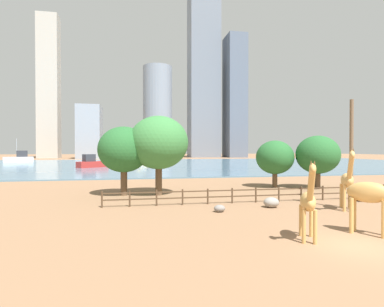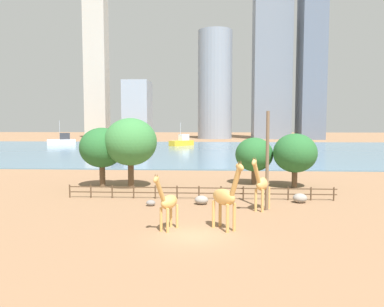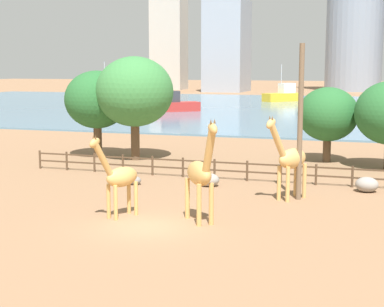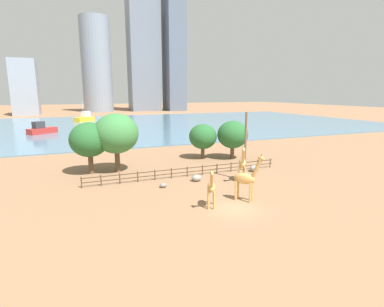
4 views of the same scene
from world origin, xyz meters
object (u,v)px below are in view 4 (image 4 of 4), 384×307
(tree_left_large, at_px, (116,134))
(tree_right_tall, at_px, (89,140))
(boulder_by_pole, at_px, (163,185))
(giraffe_companion, at_px, (211,187))
(boat_tug, at_px, (85,118))
(giraffe_tall, at_px, (246,179))
(boulder_small, at_px, (197,178))
(tree_left_small, at_px, (203,137))
(tree_center_broad, at_px, (233,135))
(boat_sailboat, at_px, (41,129))
(utility_pole, at_px, (245,147))
(boulder_near_fence, at_px, (254,168))
(giraffe_young, at_px, (242,163))

(tree_left_large, height_order, tree_right_tall, tree_left_large)
(boulder_by_pole, xyz_separation_m, tree_left_large, (-3.79, 8.99, 4.99))
(giraffe_companion, relative_size, boat_tug, 0.51)
(boulder_by_pole, distance_m, boat_tug, 86.90)
(giraffe_tall, height_order, tree_right_tall, tree_right_tall)
(boulder_small, bearing_deg, tree_left_small, 62.74)
(tree_left_large, xyz_separation_m, tree_center_broad, (18.68, 1.53, -1.30))
(tree_right_tall, xyz_separation_m, tree_left_small, (17.68, 3.03, -0.95))
(giraffe_tall, bearing_deg, boat_sailboat, 161.73)
(utility_pole, xyz_separation_m, tree_right_tall, (-17.35, 10.41, 0.36))
(boulder_small, relative_size, tree_center_broad, 0.20)
(boulder_near_fence, distance_m, boat_tug, 86.60)
(utility_pole, bearing_deg, giraffe_tall, -120.73)
(tree_right_tall, distance_m, tree_left_small, 17.96)
(utility_pole, distance_m, boulder_small, 7.04)
(giraffe_tall, distance_m, utility_pole, 7.47)
(tree_left_small, distance_m, boat_tug, 75.87)
(giraffe_tall, relative_size, tree_left_small, 0.87)
(giraffe_tall, distance_m, tree_left_small, 20.10)
(giraffe_tall, distance_m, giraffe_companion, 3.98)
(giraffe_tall, relative_size, giraffe_companion, 1.20)
(giraffe_tall, relative_size, giraffe_young, 1.06)
(tree_left_large, relative_size, boat_sailboat, 1.09)
(giraffe_young, height_order, tree_center_broad, tree_center_broad)
(tree_left_large, relative_size, tree_right_tall, 1.16)
(giraffe_tall, distance_m, giraffe_young, 6.82)
(tree_right_tall, bearing_deg, boulder_by_pole, -52.49)
(utility_pole, relative_size, boat_sailboat, 1.15)
(tree_center_broad, height_order, boat_tug, boat_tug)
(boulder_near_fence, xyz_separation_m, boat_tug, (-18.30, 84.64, 1.00))
(tree_right_tall, bearing_deg, boat_sailboat, 101.77)
(boulder_near_fence, height_order, boulder_small, boulder_near_fence)
(tree_center_broad, relative_size, boat_sailboat, 0.85)
(tree_left_large, height_order, tree_center_broad, tree_left_large)
(utility_pole, distance_m, tree_left_small, 13.45)
(boulder_by_pole, bearing_deg, tree_left_large, 112.89)
(giraffe_companion, bearing_deg, tree_left_large, -134.65)
(boulder_small, height_order, tree_left_small, tree_left_small)
(boat_tug, bearing_deg, tree_right_tall, 40.97)
(boulder_small, distance_m, tree_left_large, 12.56)
(giraffe_tall, height_order, giraffe_companion, giraffe_tall)
(giraffe_companion, bearing_deg, boulder_small, -169.04)
(tree_left_large, distance_m, tree_center_broad, 18.79)
(giraffe_companion, bearing_deg, boat_tug, -151.15)
(giraffe_tall, xyz_separation_m, boulder_near_fence, (7.20, 9.33, -1.87))
(boat_tug, bearing_deg, boulder_small, 48.96)
(boat_tug, bearing_deg, boulder_by_pole, 45.94)
(tree_left_large, bearing_deg, boat_tug, 90.64)
(tree_left_large, xyz_separation_m, tree_left_small, (14.25, 3.46, -1.64))
(giraffe_tall, relative_size, tree_right_tall, 0.72)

